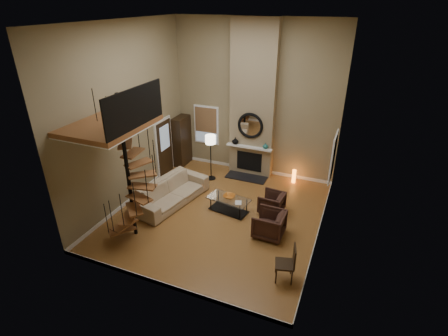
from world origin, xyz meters
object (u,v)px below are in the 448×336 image
at_px(coffee_table, 229,203).
at_px(accent_lamp, 294,176).
at_px(sofa, 172,191).
at_px(side_chair, 289,262).
at_px(hutch, 182,141).
at_px(floor_lamp, 211,143).
at_px(armchair_near, 274,203).
at_px(armchair_far, 272,225).

bearing_deg(coffee_table, accent_lamp, 60.53).
relative_size(sofa, side_chair, 2.83).
height_order(hutch, floor_lamp, hutch).
bearing_deg(armchair_near, accent_lamp, -179.45).
height_order(armchair_far, accent_lamp, armchair_far).
bearing_deg(coffee_table, armchair_near, 17.15).
xyz_separation_m(sofa, floor_lamp, (0.51, 1.97, 1.02)).
distance_m(hutch, side_chair, 7.16).
bearing_deg(sofa, accent_lamp, -38.60).
bearing_deg(armchair_far, floor_lamp, -128.86).
xyz_separation_m(coffee_table, side_chair, (2.36, -2.19, 0.24)).
height_order(hutch, side_chair, hutch).
bearing_deg(sofa, side_chair, -103.46).
xyz_separation_m(armchair_near, coffee_table, (-1.32, -0.41, -0.07)).
distance_m(armchair_far, coffee_table, 1.71).
bearing_deg(side_chair, sofa, 155.11).
height_order(armchair_far, floor_lamp, floor_lamp).
xyz_separation_m(armchair_far, accent_lamp, (-0.08, 3.32, -0.10)).
bearing_deg(hutch, side_chair, -41.46).
xyz_separation_m(armchair_far, coffee_table, (-1.57, 0.70, -0.07)).
bearing_deg(floor_lamp, side_chair, -46.43).
distance_m(armchair_far, accent_lamp, 3.32).
height_order(floor_lamp, accent_lamp, floor_lamp).
height_order(sofa, armchair_near, sofa).
height_order(armchair_near, coffee_table, armchair_near).
height_order(coffee_table, side_chair, side_chair).
height_order(armchair_near, accent_lamp, armchair_near).
height_order(floor_lamp, side_chair, floor_lamp).
xyz_separation_m(armchair_near, accent_lamp, (0.16, 2.22, -0.10)).
bearing_deg(side_chair, floor_lamp, 133.57).
height_order(armchair_far, side_chair, side_chair).
relative_size(armchair_far, accent_lamp, 1.71).
distance_m(sofa, floor_lamp, 2.28).
bearing_deg(hutch, armchair_near, -26.30).
xyz_separation_m(sofa, coffee_table, (1.90, 0.21, -0.11)).
distance_m(hutch, armchair_near, 4.85).
xyz_separation_m(armchair_near, side_chair, (1.04, -2.60, 0.17)).
bearing_deg(floor_lamp, armchair_far, -39.71).
distance_m(hutch, coffee_table, 3.98).
relative_size(accent_lamp, side_chair, 0.52).
distance_m(hutch, accent_lamp, 4.53).
height_order(hutch, accent_lamp, hutch).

